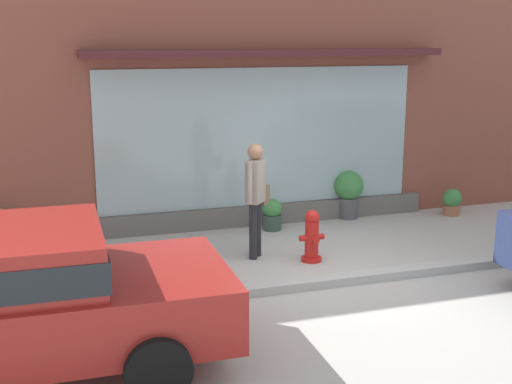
# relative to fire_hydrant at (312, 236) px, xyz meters

# --- Properties ---
(ground_plane) EXTENTS (60.00, 60.00, 0.00)m
(ground_plane) POSITION_rel_fire_hydrant_xyz_m (0.03, -0.82, -0.38)
(ground_plane) COLOR #B2AFA8
(curb_strip) EXTENTS (14.00, 0.24, 0.12)m
(curb_strip) POSITION_rel_fire_hydrant_xyz_m (0.03, -1.02, -0.32)
(curb_strip) COLOR #B2B2AD
(curb_strip) RESTS_ON ground_plane
(storefront) EXTENTS (14.00, 0.81, 5.34)m
(storefront) POSITION_rel_fire_hydrant_xyz_m (0.03, 2.37, 2.24)
(storefront) COLOR brown
(storefront) RESTS_ON ground_plane
(fire_hydrant) EXTENTS (0.39, 0.35, 0.79)m
(fire_hydrant) POSITION_rel_fire_hydrant_xyz_m (0.00, 0.00, 0.00)
(fire_hydrant) COLOR red
(fire_hydrant) RESTS_ON ground_plane
(pedestrian_with_handbag) EXTENTS (0.51, 0.55, 1.75)m
(pedestrian_with_handbag) POSITION_rel_fire_hydrant_xyz_m (-0.74, 0.44, 0.65)
(pedestrian_with_handbag) COLOR #232328
(pedestrian_with_handbag) RESTS_ON ground_plane
(potted_plant_window_right) EXTENTS (0.54, 0.54, 0.89)m
(potted_plant_window_right) POSITION_rel_fire_hydrant_xyz_m (1.59, 2.07, 0.13)
(potted_plant_window_right) COLOR #4C4C51
(potted_plant_window_right) RESTS_ON ground_plane
(potted_plant_corner_tall) EXTENTS (0.34, 0.34, 0.55)m
(potted_plant_corner_tall) POSITION_rel_fire_hydrant_xyz_m (-0.01, 1.77, -0.11)
(potted_plant_corner_tall) COLOR #33473D
(potted_plant_corner_tall) RESTS_ON ground_plane
(potted_plant_low_front) EXTENTS (0.36, 0.36, 0.50)m
(potted_plant_low_front) POSITION_rel_fire_hydrant_xyz_m (3.55, 1.68, -0.13)
(potted_plant_low_front) COLOR #9E6042
(potted_plant_low_front) RESTS_ON ground_plane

